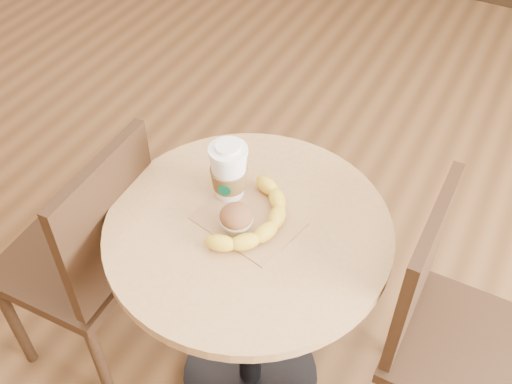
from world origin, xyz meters
TOP-DOWN VIEW (x-y plane):
  - cafe_table at (-0.09, -0.10)m, footprint 0.71×0.71m
  - chair_left at (-0.55, -0.21)m, footprint 0.40×0.40m
  - chair_right at (0.43, 0.04)m, footprint 0.39×0.39m
  - kraft_bag at (-0.10, -0.08)m, footprint 0.27×0.23m
  - coffee_cup at (-0.18, -0.02)m, footprint 0.10×0.10m
  - muffin at (-0.11, -0.12)m, footprint 0.08×0.08m
  - banana at (-0.07, -0.08)m, footprint 0.19×0.31m

SIDE VIEW (x-z plane):
  - chair_right at x=0.43m, z-range 0.04..0.92m
  - chair_left at x=-0.55m, z-range 0.04..0.94m
  - cafe_table at x=-0.09m, z-range 0.16..0.91m
  - kraft_bag at x=-0.10m, z-range 0.75..0.75m
  - banana at x=-0.07m, z-range 0.75..0.79m
  - muffin at x=-0.11m, z-range 0.75..0.82m
  - coffee_cup at x=-0.18m, z-range 0.74..0.90m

